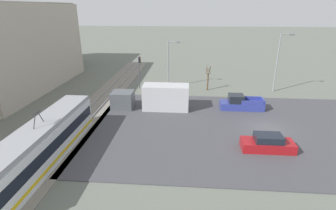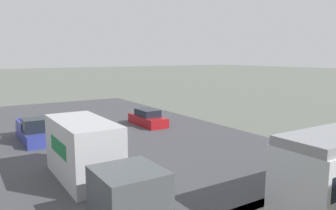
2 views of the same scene
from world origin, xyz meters
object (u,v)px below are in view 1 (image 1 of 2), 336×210
street_tree (208,79)px  street_lamp_near_crossing (279,59)px  box_truck (155,98)px  light_rail_tram (42,144)px  sedan_car_0 (268,144)px  street_lamp_mid_block (170,61)px  pickup_truck (241,104)px  traffic_light_pole (139,68)px

street_tree → street_lamp_near_crossing: 10.82m
box_truck → light_rail_tram: bearing=148.7°
sedan_car_0 → street_lamp_mid_block: 22.40m
pickup_truck → traffic_light_pole: (8.16, 14.44, 2.52)m
pickup_truck → street_lamp_mid_block: size_ratio=0.73×
street_lamp_mid_block → light_rail_tram: bearing=158.7°
box_truck → pickup_truck: bearing=-86.2°
box_truck → pickup_truck: (0.71, -10.83, -0.74)m
light_rail_tram → street_lamp_mid_block: (22.87, -8.90, 2.64)m
pickup_truck → street_lamp_mid_block: (9.32, 9.75, 3.54)m
light_rail_tram → street_tree: (21.71, -14.97, 0.09)m
traffic_light_pole → street_lamp_mid_block: bearing=-76.1°
box_truck → traffic_light_pole: bearing=22.1°
box_truck → street_lamp_near_crossing: bearing=-62.9°
pickup_truck → sedan_car_0: (-10.21, -0.59, -0.09)m
box_truck → street_tree: bearing=-38.9°
street_tree → sedan_car_0: bearing=-166.9°
pickup_truck → street_lamp_near_crossing: bearing=-38.9°
traffic_light_pole → street_lamp_near_crossing: 21.15m
box_truck → street_tree: size_ratio=2.50×
pickup_truck → street_tree: 9.01m
street_lamp_mid_block → pickup_truck: bearing=-133.7°
traffic_light_pole → street_lamp_mid_block: street_lamp_mid_block is taller
pickup_truck → traffic_light_pole: bearing=60.5°
light_rail_tram → street_lamp_near_crossing: 33.55m
street_tree → box_truck: bearing=141.1°
light_rail_tram → street_lamp_mid_block: size_ratio=2.06×
sedan_car_0 → street_tree: 18.89m
street_lamp_near_crossing → street_lamp_mid_block: (1.07, 16.40, -0.69)m
box_truck → street_lamp_near_crossing: 19.94m
light_rail_tram → street_tree: light_rail_tram is taller
pickup_truck → street_lamp_mid_block: 13.95m
sedan_car_0 → street_lamp_near_crossing: (18.46, -6.05, 4.31)m
box_truck → traffic_light_pole: size_ratio=1.92×
light_rail_tram → box_truck: size_ratio=1.56×
pickup_truck → light_rail_tram: bearing=126.0°
street_lamp_near_crossing → box_truck: bearing=117.1°
traffic_light_pole → street_tree: bearing=-90.0°
pickup_truck → box_truck: bearing=93.8°
pickup_truck → sedan_car_0: size_ratio=1.16×
box_truck → street_lamp_mid_block: size_ratio=1.31×
traffic_light_pole → street_tree: size_ratio=1.31×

